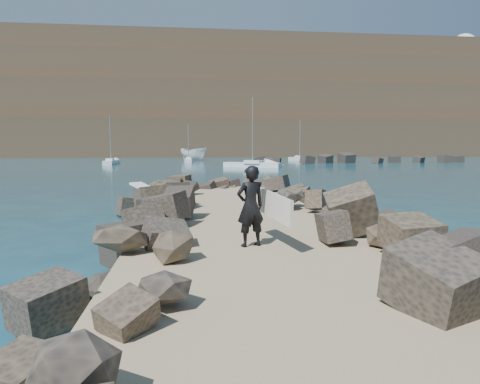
{
  "coord_description": "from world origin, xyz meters",
  "views": [
    {
      "loc": [
        -1.47,
        -13.92,
        2.92
      ],
      "look_at": [
        0.0,
        -1.0,
        1.5
      ],
      "focal_mm": 32.0,
      "sensor_mm": 36.0,
      "label": 1
    }
  ],
  "objects_px": {
    "surfboard_resting": "(151,194)",
    "surfer_with_board": "(253,206)",
    "radome": "(463,52)",
    "sailboat_a": "(111,162)",
    "boat_imported": "(194,154)"
  },
  "relations": [
    {
      "from": "surfer_with_board",
      "to": "radome",
      "type": "bearing_deg",
      "value": 55.34
    },
    {
      "from": "radome",
      "to": "surfer_with_board",
      "type": "bearing_deg",
      "value": -124.66
    },
    {
      "from": "surfboard_resting",
      "to": "surfer_with_board",
      "type": "height_order",
      "value": "surfer_with_board"
    },
    {
      "from": "radome",
      "to": "surfboard_resting",
      "type": "bearing_deg",
      "value": -126.6
    },
    {
      "from": "surfboard_resting",
      "to": "boat_imported",
      "type": "distance_m",
      "value": 67.72
    },
    {
      "from": "surfboard_resting",
      "to": "surfer_with_board",
      "type": "distance_m",
      "value": 7.88
    },
    {
      "from": "boat_imported",
      "to": "radome",
      "type": "xyz_separation_m",
      "value": [
        114.18,
        88.88,
        40.95
      ]
    },
    {
      "from": "surfer_with_board",
      "to": "sailboat_a",
      "type": "distance_m",
      "value": 59.8
    },
    {
      "from": "surfer_with_board",
      "to": "boat_imported",
      "type": "bearing_deg",
      "value": 90.68
    },
    {
      "from": "surfer_with_board",
      "to": "sailboat_a",
      "type": "relative_size",
      "value": 0.3
    },
    {
      "from": "boat_imported",
      "to": "sailboat_a",
      "type": "bearing_deg",
      "value": -172.23
    },
    {
      "from": "sailboat_a",
      "to": "surfer_with_board",
      "type": "bearing_deg",
      "value": -76.74
    },
    {
      "from": "boat_imported",
      "to": "radome",
      "type": "bearing_deg",
      "value": -6.95
    },
    {
      "from": "boat_imported",
      "to": "surfer_with_board",
      "type": "height_order",
      "value": "boat_imported"
    },
    {
      "from": "radome",
      "to": "sailboat_a",
      "type": "height_order",
      "value": "radome"
    }
  ]
}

